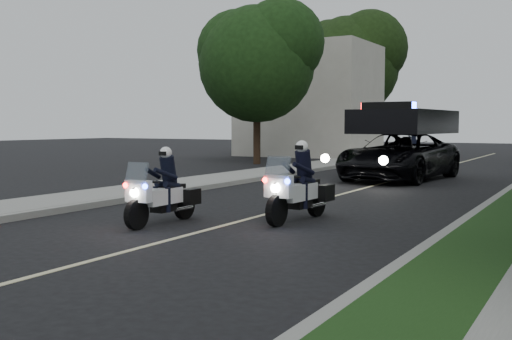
{
  "coord_description": "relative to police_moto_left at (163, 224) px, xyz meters",
  "views": [
    {
      "loc": [
        6.35,
        -9.41,
        1.97
      ],
      "look_at": [
        -0.08,
        1.81,
        1.0
      ],
      "focal_mm": 42.32,
      "sensor_mm": 36.0,
      "label": 1
    }
  ],
  "objects": [
    {
      "name": "ground",
      "position": [
        1.17,
        0.03,
        0.0
      ],
      "size": [
        120.0,
        120.0,
        0.0
      ],
      "primitive_type": "plane",
      "color": "black",
      "rests_on": "ground"
    },
    {
      "name": "curb_right",
      "position": [
        5.27,
        10.03,
        0.07
      ],
      "size": [
        0.2,
        60.0,
        0.15
      ],
      "primitive_type": "cube",
      "color": "gray",
      "rests_on": "ground"
    },
    {
      "name": "curb_left",
      "position": [
        -2.93,
        10.03,
        0.07
      ],
      "size": [
        0.2,
        60.0,
        0.15
      ],
      "primitive_type": "cube",
      "color": "gray",
      "rests_on": "ground"
    },
    {
      "name": "sidewalk_left",
      "position": [
        -4.03,
        10.03,
        0.08
      ],
      "size": [
        2.0,
        60.0,
        0.16
      ],
      "primitive_type": "cube",
      "color": "gray",
      "rests_on": "ground"
    },
    {
      "name": "building_far",
      "position": [
        -8.83,
        26.03,
        3.5
      ],
      "size": [
        8.0,
        6.0,
        7.0
      ],
      "primitive_type": "cube",
      "color": "#A8A396",
      "rests_on": "ground"
    },
    {
      "name": "lane_marking",
      "position": [
        1.17,
        10.03,
        0.0
      ],
      "size": [
        0.12,
        50.0,
        0.01
      ],
      "primitive_type": "cube",
      "color": "#BFB78C",
      "rests_on": "ground"
    },
    {
      "name": "police_moto_left",
      "position": [
        0.0,
        0.0,
        0.0
      ],
      "size": [
        0.64,
        1.81,
        1.54
      ],
      "primitive_type": null,
      "rotation": [
        0.0,
        0.0,
        -0.0
      ],
      "color": "silver",
      "rests_on": "ground"
    },
    {
      "name": "police_moto_right",
      "position": [
        2.18,
        1.68,
        0.0
      ],
      "size": [
        0.82,
        2.0,
        1.66
      ],
      "primitive_type": null,
      "rotation": [
        0.0,
        0.0,
        -0.07
      ],
      "color": "silver",
      "rests_on": "ground"
    },
    {
      "name": "police_suv",
      "position": [
        1.25,
        11.97,
        0.0
      ],
      "size": [
        3.34,
        6.3,
        2.95
      ],
      "primitive_type": "imported",
      "rotation": [
        0.0,
        0.0,
        -0.09
      ],
      "color": "black",
      "rests_on": "ground"
    },
    {
      "name": "bicycle",
      "position": [
        -1.79,
        25.06,
        0.0
      ],
      "size": [
        0.79,
        1.72,
        0.86
      ],
      "primitive_type": "imported",
      "rotation": [
        0.0,
        0.0,
        0.14
      ],
      "color": "black",
      "rests_on": "ground"
    },
    {
      "name": "cyclist",
      "position": [
        -1.79,
        25.06,
        0.0
      ],
      "size": [
        0.67,
        0.49,
        1.74
      ],
      "primitive_type": "imported",
      "rotation": [
        0.0,
        0.0,
        3.26
      ],
      "color": "black",
      "rests_on": "ground"
    },
    {
      "name": "tree_left_near",
      "position": [
        -7.52,
        16.97,
        0.0
      ],
      "size": [
        6.55,
        6.55,
        9.69
      ],
      "primitive_type": null,
      "rotation": [
        0.0,
        0.0,
        0.14
      ],
      "color": "#183812",
      "rests_on": "ground"
    },
    {
      "name": "tree_left_far",
      "position": [
        -8.07,
        30.89,
        0.0
      ],
      "size": [
        8.31,
        8.31,
        11.74
      ],
      "primitive_type": null,
      "rotation": [
        0.0,
        0.0,
        -0.2
      ],
      "color": "black",
      "rests_on": "ground"
    }
  ]
}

